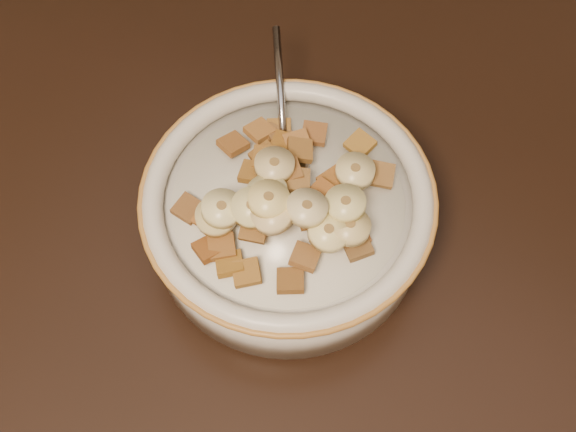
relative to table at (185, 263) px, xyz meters
The scene contains 48 objects.
table is the anchor object (origin of this frame).
chair 0.62m from the table, 87.43° to the left, with size 0.40×0.40×0.90m, color black.
cereal_bowl 0.10m from the table, 42.45° to the left, with size 0.22×0.22×0.05m, color beige.
milk 0.12m from the table, 42.45° to the left, with size 0.19×0.19×0.00m, color beige.
spoon 0.13m from the table, 62.67° to the left, with size 0.04×0.05×0.01m, color #979CA6.
cereal_square_0 0.16m from the table, 24.84° to the left, with size 0.02×0.02×0.01m, color brown.
cereal_square_1 0.16m from the table, 43.26° to the left, with size 0.02×0.02×0.01m, color brown.
cereal_square_2 0.08m from the table, 69.31° to the left, with size 0.02×0.02×0.01m, color brown.
cereal_square_3 0.12m from the table, 66.88° to the left, with size 0.02×0.02×0.01m, color brown.
cereal_square_4 0.16m from the table, 21.08° to the left, with size 0.02×0.02×0.01m, color brown.
cereal_square_5 0.15m from the table, 23.32° to the left, with size 0.02×0.02×0.01m, color brown.
cereal_square_6 0.14m from the table, 28.25° to the left, with size 0.02×0.02×0.01m, color olive.
cereal_square_7 0.13m from the table, 81.54° to the left, with size 0.02×0.02×0.01m, color olive.
cereal_square_8 0.13m from the table, ahead, with size 0.02×0.02×0.01m, color brown.
cereal_square_9 0.15m from the table, 64.48° to the left, with size 0.02×0.02×0.01m, color olive.
cereal_square_10 0.11m from the table, 17.24° to the left, with size 0.02×0.02×0.01m, color brown.
cereal_square_11 0.09m from the table, 11.85° to the right, with size 0.02×0.02×0.01m, color brown.
cereal_square_12 0.14m from the table, 44.19° to the left, with size 0.02×0.02×0.01m, color olive.
cereal_square_13 0.18m from the table, 55.34° to the left, with size 0.02×0.02×0.01m, color #8A611A.
cereal_square_14 0.19m from the table, 43.90° to the left, with size 0.02×0.02×0.01m, color olive.
cereal_square_15 0.10m from the table, ahead, with size 0.02×0.02×0.01m, color brown.
cereal_square_16 0.14m from the table, 67.95° to the left, with size 0.02×0.02×0.01m, color #8B601A.
cereal_square_17 0.14m from the table, 11.04° to the left, with size 0.02×0.02×0.01m, color #9A652B.
cereal_square_18 0.10m from the table, 10.44° to the right, with size 0.02×0.02×0.01m, color #9C661E.
cereal_square_19 0.14m from the table, 76.31° to the left, with size 0.02×0.02×0.01m, color brown.
cereal_square_20 0.15m from the table, 60.40° to the left, with size 0.02×0.02×0.01m, color brown.
cereal_square_21 0.14m from the table, 49.76° to the left, with size 0.02×0.02×0.01m, color brown.
cereal_square_22 0.15m from the table, 37.11° to the left, with size 0.02×0.02×0.01m, color #98561E.
cereal_square_23 0.12m from the table, 87.85° to the left, with size 0.02×0.02×0.01m, color brown.
cereal_square_24 0.14m from the table, 75.87° to the left, with size 0.02×0.02×0.01m, color #926031.
cereal_square_25 0.11m from the table, ahead, with size 0.02×0.02×0.01m, color olive.
cereal_square_26 0.14m from the table, 31.76° to the left, with size 0.02×0.02×0.01m, color brown.
cereal_square_27 0.13m from the table, 64.20° to the left, with size 0.02×0.02×0.01m, color brown.
cereal_square_28 0.12m from the table, 59.98° to the left, with size 0.02×0.02×0.01m, color #966420.
cereal_square_29 0.09m from the table, 28.79° to the left, with size 0.02×0.02×0.01m, color brown.
cereal_square_30 0.16m from the table, 66.13° to the left, with size 0.02×0.02×0.01m, color brown.
banana_slice_0 0.13m from the table, 36.25° to the left, with size 0.03×0.03×0.01m, color #F4E8A4.
banana_slice_1 0.13m from the table, 22.74° to the left, with size 0.03×0.03×0.01m, color beige.
banana_slice_2 0.11m from the table, 25.89° to the left, with size 0.03×0.03×0.01m, color #D0C888.
banana_slice_3 0.10m from the table, 21.01° to the left, with size 0.03×0.03×0.01m, color beige.
banana_slice_4 0.17m from the table, 23.74° to the left, with size 0.03×0.03×0.01m, color tan.
banana_slice_5 0.17m from the table, 30.49° to the left, with size 0.03×0.03×0.01m, color #F7ECA7.
banana_slice_6 0.17m from the table, 44.17° to the left, with size 0.03×0.03×0.01m, color #EDD488.
banana_slice_7 0.16m from the table, 20.21° to the left, with size 0.03×0.03×0.01m, color #FFF2AC.
banana_slice_8 0.15m from the table, 26.72° to the left, with size 0.03×0.03×0.01m, color beige.
banana_slice_9 0.14m from the table, 52.70° to the left, with size 0.03×0.03×0.01m, color #CDB787.
banana_slice_10 0.12m from the table, 26.78° to the left, with size 0.03×0.03×0.01m, color #F4E7A5.
banana_slice_11 0.13m from the table, 30.05° to the left, with size 0.03×0.03×0.01m, color #F9EA7E.
Camera 1 is at (0.22, -0.19, 1.30)m, focal length 45.00 mm.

